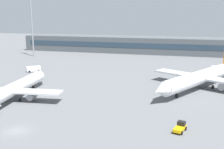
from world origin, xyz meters
TOP-DOWN VIEW (x-y plane):
  - ground_plane at (0.00, 40.00)m, footprint 400.00×400.00m
  - terminal_building at (0.00, 112.53)m, footprint 132.23×12.13m
  - airplane_near at (-12.31, 17.42)m, footprint 26.12×37.26m
  - airplane_mid at (34.27, 41.50)m, footprint 30.23×41.64m
  - baggage_tug_yellow at (29.74, 8.30)m, footprint 2.60×3.88m
  - service_van_white at (-26.73, 49.95)m, footprint 5.27×4.87m
  - floodlight_tower_west at (-48.10, 85.40)m, footprint 3.20×0.80m

SIDE VIEW (x-z plane):
  - ground_plane at x=0.00m, z-range 0.00..0.00m
  - baggage_tug_yellow at x=29.74m, z-range -0.08..1.67m
  - service_van_white at x=-26.73m, z-range 0.07..2.15m
  - airplane_near at x=-12.31m, z-range -1.80..7.41m
  - airplane_mid at x=34.27m, z-range -2.21..9.10m
  - terminal_building at x=0.00m, z-range 0.00..9.00m
  - floodlight_tower_west at x=-48.10m, z-range 2.09..33.14m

